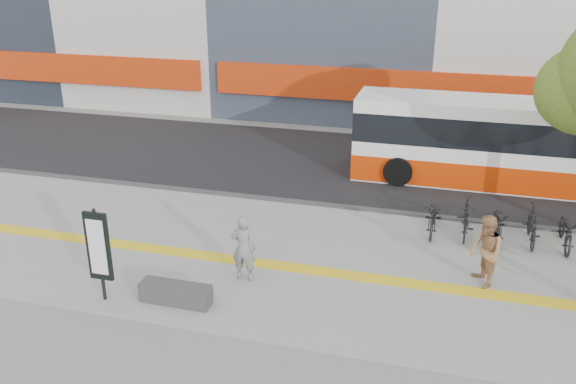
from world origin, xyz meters
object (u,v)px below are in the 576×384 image
(bus, at_px, (516,147))
(pedestrian_tan, at_px, (485,251))
(bench, at_px, (176,293))
(signboard, at_px, (98,248))
(seated_woman, at_px, (244,248))

(bus, distance_m, pedestrian_tan, 7.20)
(bench, height_order, signboard, signboard)
(pedestrian_tan, bearing_deg, seated_woman, -99.38)
(bench, bearing_deg, seated_woman, 51.33)
(bus, height_order, seated_woman, bus)
(signboard, height_order, seated_woman, signboard)
(bench, relative_size, pedestrian_tan, 0.92)
(bench, xyz_separation_m, bus, (7.66, 9.70, 1.07))
(signboard, height_order, bus, bus)
(seated_woman, bearing_deg, signboard, 30.60)
(signboard, bearing_deg, pedestrian_tan, 19.65)
(bench, xyz_separation_m, seated_woman, (1.12, 1.40, 0.59))
(signboard, distance_m, bus, 13.64)
(signboard, bearing_deg, bus, 47.21)
(signboard, xyz_separation_m, bus, (9.26, 10.01, 0.01))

